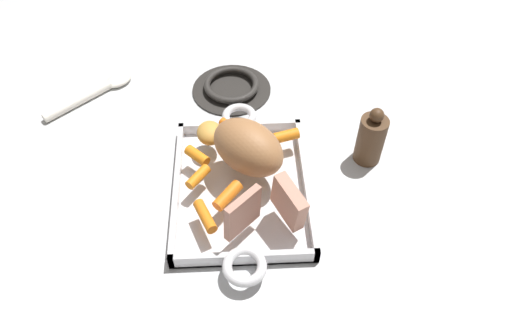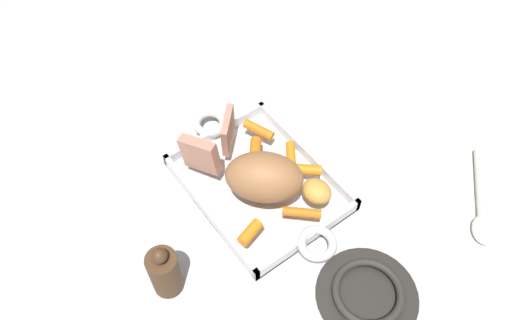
{
  "view_description": "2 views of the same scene",
  "coord_description": "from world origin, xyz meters",
  "px_view_note": "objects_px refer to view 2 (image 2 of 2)",
  "views": [
    {
      "loc": [
        -0.56,
        0.0,
        0.71
      ],
      "look_at": [
        0.01,
        -0.02,
        0.07
      ],
      "focal_mm": 33.55,
      "sensor_mm": 36.0,
      "label": 1
    },
    {
      "loc": [
        0.45,
        -0.33,
        0.85
      ],
      "look_at": [
        -0.02,
        0.01,
        0.06
      ],
      "focal_mm": 35.64,
      "sensor_mm": 36.0,
      "label": 2
    }
  ],
  "objects_px": {
    "pepper_mill": "(165,272)",
    "roast_slice_thick": "(200,155)",
    "baby_carrot_southeast": "(255,151)",
    "roast_slice_thin": "(228,130)",
    "baby_carrot_long": "(259,130)",
    "serving_spoon": "(482,203)",
    "baby_carrot_northwest": "(290,153)",
    "baby_carrot_southwest": "(309,170)",
    "pork_roast": "(264,177)",
    "roasting_dish": "(259,183)",
    "potato_golden_large": "(317,191)",
    "baby_carrot_northeast": "(302,213)",
    "baby_carrot_center_left": "(250,232)",
    "stove_burner_rear": "(368,294)"
  },
  "relations": [
    {
      "from": "baby_carrot_southeast",
      "to": "roast_slice_thin",
      "type": "bearing_deg",
      "value": -156.45
    },
    {
      "from": "pepper_mill",
      "to": "baby_carrot_southwest",
      "type": "bearing_deg",
      "value": 93.71
    },
    {
      "from": "baby_carrot_long",
      "to": "baby_carrot_northwest",
      "type": "bearing_deg",
      "value": 9.85
    },
    {
      "from": "baby_carrot_long",
      "to": "serving_spoon",
      "type": "relative_size",
      "value": 0.36
    },
    {
      "from": "baby_carrot_northwest",
      "to": "baby_carrot_long",
      "type": "distance_m",
      "value": 0.09
    },
    {
      "from": "pork_roast",
      "to": "serving_spoon",
      "type": "height_order",
      "value": "pork_roast"
    },
    {
      "from": "baby_carrot_northeast",
      "to": "serving_spoon",
      "type": "xyz_separation_m",
      "value": [
        0.18,
        0.31,
        -0.04
      ]
    },
    {
      "from": "baby_carrot_center_left",
      "to": "stove_burner_rear",
      "type": "xyz_separation_m",
      "value": [
        0.2,
        0.11,
        -0.04
      ]
    },
    {
      "from": "baby_carrot_southeast",
      "to": "serving_spoon",
      "type": "distance_m",
      "value": 0.45
    },
    {
      "from": "roasting_dish",
      "to": "potato_golden_large",
      "type": "xyz_separation_m",
      "value": [
        0.1,
        0.06,
        0.04
      ]
    },
    {
      "from": "serving_spoon",
      "to": "pork_roast",
      "type": "bearing_deg",
      "value": -79.55
    },
    {
      "from": "roasting_dish",
      "to": "baby_carrot_northwest",
      "type": "distance_m",
      "value": 0.09
    },
    {
      "from": "roast_slice_thin",
      "to": "baby_carrot_northwest",
      "type": "distance_m",
      "value": 0.13
    },
    {
      "from": "pepper_mill",
      "to": "roast_slice_thick",
      "type": "bearing_deg",
      "value": 132.34
    },
    {
      "from": "roasting_dish",
      "to": "baby_carrot_long",
      "type": "distance_m",
      "value": 0.11
    },
    {
      "from": "roast_slice_thin",
      "to": "pork_roast",
      "type": "bearing_deg",
      "value": -5.77
    },
    {
      "from": "roast_slice_thick",
      "to": "baby_carrot_center_left",
      "type": "distance_m",
      "value": 0.18
    },
    {
      "from": "potato_golden_large",
      "to": "serving_spoon",
      "type": "relative_size",
      "value": 0.32
    },
    {
      "from": "roast_slice_thick",
      "to": "serving_spoon",
      "type": "xyz_separation_m",
      "value": [
        0.38,
        0.4,
        -0.06
      ]
    },
    {
      "from": "baby_carrot_northwest",
      "to": "baby_carrot_southwest",
      "type": "relative_size",
      "value": 1.05
    },
    {
      "from": "baby_carrot_long",
      "to": "potato_golden_large",
      "type": "relative_size",
      "value": 1.12
    },
    {
      "from": "roasting_dish",
      "to": "pepper_mill",
      "type": "height_order",
      "value": "pepper_mill"
    },
    {
      "from": "pork_roast",
      "to": "baby_carrot_southwest",
      "type": "height_order",
      "value": "pork_roast"
    },
    {
      "from": "baby_carrot_long",
      "to": "baby_carrot_northeast",
      "type": "bearing_deg",
      "value": -14.49
    },
    {
      "from": "roast_slice_thin",
      "to": "potato_golden_large",
      "type": "height_order",
      "value": "roast_slice_thin"
    },
    {
      "from": "baby_carrot_southwest",
      "to": "potato_golden_large",
      "type": "height_order",
      "value": "potato_golden_large"
    },
    {
      "from": "baby_carrot_long",
      "to": "baby_carrot_northeast",
      "type": "height_order",
      "value": "same"
    },
    {
      "from": "roast_slice_thick",
      "to": "baby_carrot_northeast",
      "type": "height_order",
      "value": "roast_slice_thick"
    },
    {
      "from": "pork_roast",
      "to": "roast_slice_thick",
      "type": "bearing_deg",
      "value": -152.08
    },
    {
      "from": "roast_slice_thin",
      "to": "baby_carrot_southeast",
      "type": "xyz_separation_m",
      "value": [
        0.06,
        0.02,
        -0.03
      ]
    },
    {
      "from": "baby_carrot_long",
      "to": "pepper_mill",
      "type": "distance_m",
      "value": 0.35
    },
    {
      "from": "baby_carrot_southeast",
      "to": "baby_carrot_northeast",
      "type": "relative_size",
      "value": 0.83
    },
    {
      "from": "baby_carrot_southeast",
      "to": "pepper_mill",
      "type": "height_order",
      "value": "pepper_mill"
    },
    {
      "from": "pork_roast",
      "to": "pepper_mill",
      "type": "bearing_deg",
      "value": -80.7
    },
    {
      "from": "pork_roast",
      "to": "baby_carrot_southwest",
      "type": "distance_m",
      "value": 0.1
    },
    {
      "from": "roasting_dish",
      "to": "serving_spoon",
      "type": "relative_size",
      "value": 2.3
    },
    {
      "from": "pork_roast",
      "to": "baby_carrot_southeast",
      "type": "height_order",
      "value": "pork_roast"
    },
    {
      "from": "stove_burner_rear",
      "to": "potato_golden_large",
      "type": "bearing_deg",
      "value": 167.37
    },
    {
      "from": "pork_roast",
      "to": "baby_carrot_northeast",
      "type": "height_order",
      "value": "pork_roast"
    },
    {
      "from": "roasting_dish",
      "to": "roast_slice_thin",
      "type": "height_order",
      "value": "roast_slice_thin"
    },
    {
      "from": "baby_carrot_long",
      "to": "serving_spoon",
      "type": "height_order",
      "value": "baby_carrot_long"
    },
    {
      "from": "baby_carrot_long",
      "to": "baby_carrot_southwest",
      "type": "height_order",
      "value": "same"
    },
    {
      "from": "roast_slice_thin",
      "to": "stove_burner_rear",
      "type": "distance_m",
      "value": 0.4
    },
    {
      "from": "roasting_dish",
      "to": "baby_carrot_northeast",
      "type": "relative_size",
      "value": 5.98
    },
    {
      "from": "baby_carrot_long",
      "to": "baby_carrot_southeast",
      "type": "distance_m",
      "value": 0.06
    },
    {
      "from": "roasting_dish",
      "to": "baby_carrot_northeast",
      "type": "xyz_separation_m",
      "value": [
        0.12,
        0.01,
        0.03
      ]
    },
    {
      "from": "baby_carrot_long",
      "to": "potato_golden_large",
      "type": "distance_m",
      "value": 0.19
    },
    {
      "from": "pork_roast",
      "to": "baby_carrot_northwest",
      "type": "distance_m",
      "value": 0.11
    },
    {
      "from": "roasting_dish",
      "to": "pork_roast",
      "type": "distance_m",
      "value": 0.08
    },
    {
      "from": "roast_slice_thin",
      "to": "pepper_mill",
      "type": "height_order",
      "value": "pepper_mill"
    }
  ]
}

